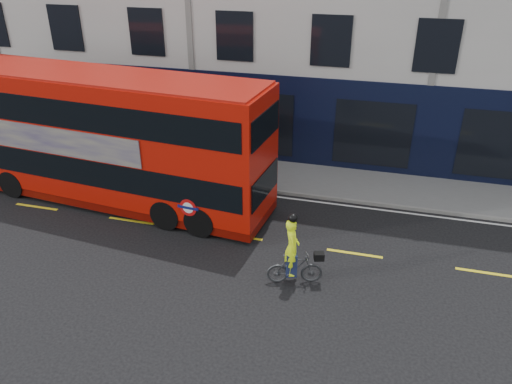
% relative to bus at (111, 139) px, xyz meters
% --- Properties ---
extents(ground, '(120.00, 120.00, 0.00)m').
position_rel_bus_xyz_m(ground, '(1.24, -2.89, -2.53)').
color(ground, black).
rests_on(ground, ground).
extents(pavement, '(60.00, 3.00, 0.12)m').
position_rel_bus_xyz_m(pavement, '(1.24, 3.61, -2.47)').
color(pavement, gray).
rests_on(pavement, ground).
extents(kerb, '(60.00, 0.12, 0.13)m').
position_rel_bus_xyz_m(kerb, '(1.24, 2.11, -2.46)').
color(kerb, gray).
rests_on(kerb, ground).
extents(road_edge_line, '(58.00, 0.10, 0.01)m').
position_rel_bus_xyz_m(road_edge_line, '(1.24, 1.81, -2.52)').
color(road_edge_line, silver).
rests_on(road_edge_line, ground).
extents(lane_dashes, '(58.00, 0.12, 0.01)m').
position_rel_bus_xyz_m(lane_dashes, '(1.24, -1.39, -2.52)').
color(lane_dashes, yellow).
rests_on(lane_dashes, ground).
extents(bus, '(12.42, 3.95, 4.93)m').
position_rel_bus_xyz_m(bus, '(0.00, 0.00, 0.00)').
color(bus, red).
rests_on(bus, ground).
extents(cyclist, '(1.72, 0.92, 2.35)m').
position_rel_bus_xyz_m(cyclist, '(7.60, -3.39, -1.73)').
color(cyclist, '#3F4144').
rests_on(cyclist, ground).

